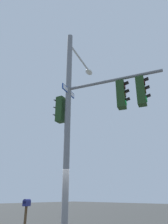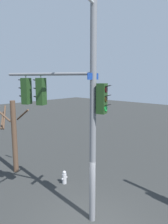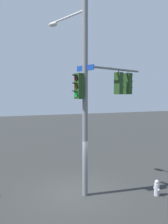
{
  "view_description": "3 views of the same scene",
  "coord_description": "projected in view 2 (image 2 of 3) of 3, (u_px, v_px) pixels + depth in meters",
  "views": [
    {
      "loc": [
        -5.89,
        -6.23,
        1.59
      ],
      "look_at": [
        0.15,
        -0.69,
        4.83
      ],
      "focal_mm": 33.9,
      "sensor_mm": 36.0,
      "label": 1
    },
    {
      "loc": [
        5.48,
        4.6,
        5.67
      ],
      "look_at": [
        -0.32,
        -0.66,
        4.41
      ],
      "focal_mm": 33.12,
      "sensor_mm": 36.0,
      "label": 2
    },
    {
      "loc": [
        -9.93,
        3.58,
        4.64
      ],
      "look_at": [
        -0.15,
        -0.29,
        3.8
      ],
      "focal_mm": 37.3,
      "sensor_mm": 36.0,
      "label": 3
    }
  ],
  "objects": [
    {
      "name": "fire_hydrant",
      "position": [
        64.0,
        177.0,
        11.26
      ],
      "size": [
        0.38,
        0.24,
        0.73
      ],
      "color": "#B2B2B7",
      "rests_on": "ground"
    },
    {
      "name": "main_signal_pole_assembly",
      "position": [
        74.0,
        97.0,
        7.76
      ],
      "size": [
        3.19,
        4.75,
        8.72
      ],
      "rotation": [
        0.0,
        0.0,
        5.06
      ],
      "color": "slate",
      "rests_on": "ground"
    },
    {
      "name": "bare_tree_behind_pole",
      "position": [
        13.0,
        134.0,
        12.39
      ],
      "size": [
        1.8,
        2.0,
        4.4
      ],
      "color": "brown",
      "rests_on": "ground"
    }
  ]
}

